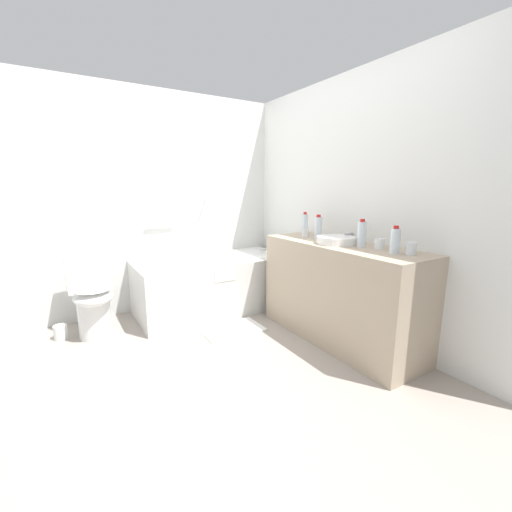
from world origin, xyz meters
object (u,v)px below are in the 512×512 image
at_px(water_bottle_3, 318,227).
at_px(drinking_glass_2, 411,248).
at_px(drinking_glass_1, 379,244).
at_px(toilet_paper_roll, 61,332).
at_px(bathtub, 214,282).
at_px(sink_basin, 336,240).
at_px(sink_faucet, 352,238).
at_px(water_bottle_2, 395,241).
at_px(bath_mat, 232,329).
at_px(toilet, 92,296).
at_px(water_bottle_1, 362,234).
at_px(water_bottle_0, 305,225).
at_px(drinking_glass_0, 305,233).

bearing_deg(water_bottle_3, drinking_glass_2, -86.64).
distance_m(drinking_glass_1, toilet_paper_roll, 2.82).
distance_m(bathtub, drinking_glass_1, 1.81).
distance_m(sink_basin, sink_faucet, 0.19).
height_order(water_bottle_2, bath_mat, water_bottle_2).
bearing_deg(drinking_glass_2, water_bottle_2, 126.69).
bearing_deg(bathtub, water_bottle_3, -53.89).
xyz_separation_m(toilet, water_bottle_1, (1.86, -1.41, 0.60)).
relative_size(sink_basin, bath_mat, 0.57).
xyz_separation_m(water_bottle_0, water_bottle_1, (-0.02, -0.73, -0.00)).
bearing_deg(sink_basin, water_bottle_2, -82.99).
xyz_separation_m(drinking_glass_1, toilet_paper_roll, (-2.18, 1.59, -0.84)).
distance_m(bathtub, water_bottle_2, 1.96).
height_order(toilet, drinking_glass_2, drinking_glass_2).
relative_size(sink_faucet, bath_mat, 0.27).
relative_size(water_bottle_1, drinking_glass_1, 2.73).
height_order(water_bottle_3, drinking_glass_2, water_bottle_3).
height_order(toilet, toilet_paper_roll, toilet).
distance_m(sink_faucet, toilet_paper_roll, 2.70).
relative_size(bathtub, drinking_glass_2, 18.04).
distance_m(sink_faucet, bath_mat, 1.38).
distance_m(water_bottle_0, water_bottle_2, 1.04).
height_order(water_bottle_2, drinking_glass_2, water_bottle_2).
bearing_deg(drinking_glass_1, sink_faucet, 78.47).
bearing_deg(drinking_glass_0, water_bottle_2, -89.00).
xyz_separation_m(toilet, toilet_paper_roll, (-0.27, 0.05, -0.30)).
bearing_deg(water_bottle_3, sink_faucet, -69.55).
height_order(sink_basin, water_bottle_3, water_bottle_3).
bearing_deg(drinking_glass_2, sink_faucet, 84.24).
relative_size(water_bottle_0, bath_mat, 0.41).
bearing_deg(bath_mat, toilet, 152.24).
xyz_separation_m(bath_mat, toilet_paper_roll, (-1.39, 0.63, 0.06)).
bearing_deg(toilet, bath_mat, 59.98).
bearing_deg(toilet_paper_roll, water_bottle_2, -39.71).
bearing_deg(water_bottle_3, water_bottle_0, 85.35).
bearing_deg(toilet_paper_roll, sink_faucet, -29.03).
bearing_deg(toilet_paper_roll, water_bottle_3, -23.81).
bearing_deg(sink_faucet, toilet_paper_roll, 150.97).
bearing_deg(bathtub, sink_faucet, -57.39).
relative_size(water_bottle_1, drinking_glass_0, 2.85).
xyz_separation_m(water_bottle_0, drinking_glass_0, (-0.04, -0.06, -0.07)).
relative_size(water_bottle_0, water_bottle_3, 1.05).
bearing_deg(water_bottle_3, bathtub, 126.11).
relative_size(drinking_glass_0, drinking_glass_1, 0.96).
xyz_separation_m(sink_basin, water_bottle_3, (0.07, 0.31, 0.07)).
bearing_deg(drinking_glass_0, drinking_glass_1, -84.89).
bearing_deg(bath_mat, water_bottle_2, -56.90).
distance_m(drinking_glass_1, drinking_glass_2, 0.26).
distance_m(bathtub, sink_basin, 1.47).
bearing_deg(toilet, sink_basin, 53.83).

